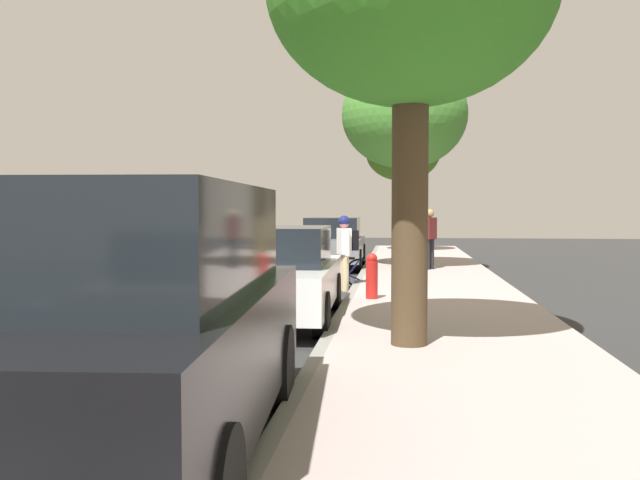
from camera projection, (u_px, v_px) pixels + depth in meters
The scene contains 14 objects.
ground at pixel (240, 312), 12.26m from camera, with size 60.01×60.01×0.00m, color #2A2A2A.
sidewalk at pixel (445, 311), 11.86m from camera, with size 3.25×37.51×0.15m, color #A3938F.
curb_edge at pixel (345, 309), 12.05m from camera, with size 0.16×37.51×0.15m, color gray.
lane_stripe_centre at pixel (65, 316), 11.73m from camera, with size 0.14×35.80×0.01m.
lane_stripe_bike_edge at pixel (261, 312), 12.22m from camera, with size 0.12×37.51×0.01m, color white.
parked_suv_black_second at pixel (133, 322), 4.95m from camera, with size 2.18×4.80×1.99m.
parked_sedan_white_mid at pixel (278, 275), 11.20m from camera, with size 1.93×4.45×1.52m.
parked_sedan_grey_far at pixel (333, 243), 21.09m from camera, with size 1.88×4.42×1.52m.
bicycle_at_curb at pixel (337, 272), 15.81m from camera, with size 1.66×0.59×0.73m.
cyclist_with_backpack at pixel (345, 245), 15.32m from camera, with size 0.50×0.58×1.65m.
street_tree_far_end at pixel (404, 116), 19.27m from camera, with size 3.46×3.46×5.70m.
street_tree_corner at pixel (403, 155), 26.70m from camera, with size 2.81×2.81×4.79m.
pedestrian_on_phone at pixel (430, 235), 18.92m from camera, with size 0.40×0.53×1.63m.
fire_hydrant at pixel (372, 276), 12.88m from camera, with size 0.22×0.22×0.84m.
Camera 1 is at (2.77, -11.96, 1.84)m, focal length 39.36 mm.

